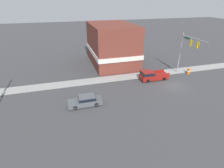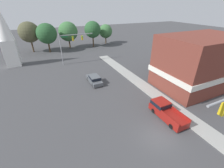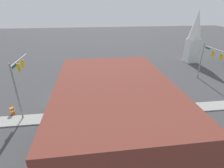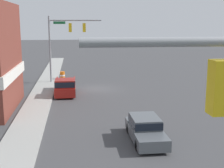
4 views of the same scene
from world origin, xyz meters
TOP-DOWN VIEW (x-y plane):
  - ground_plane at (0.00, 0.00)m, footprint 200.00×200.00m
  - sidewalk_curb at (5.70, 0.00)m, footprint 2.40×60.00m
  - far_signal_assembly at (-3.22, 28.17)m, footprint 8.02×0.49m
  - car_lead at (-1.95, 15.61)m, footprint 1.82×4.73m
  - pickup_truck_parked at (3.30, 2.58)m, footprint 2.00×5.26m
  - corner_brick_building at (14.31, 7.12)m, footprint 14.12×9.30m
  - church_steeple at (-16.42, 32.50)m, footprint 3.21×3.21m
  - backdrop_tree_left_far at (-12.23, 43.74)m, footprint 5.96×5.96m
  - backdrop_tree_left_mid at (-7.61, 41.22)m, footprint 5.89×5.89m
  - backdrop_tree_center at (-0.86, 44.05)m, footprint 6.17×6.17m
  - backdrop_tree_right_mid at (6.90, 42.02)m, footprint 5.43×5.43m
  - backdrop_tree_right_far at (12.73, 44.60)m, footprint 4.87×4.87m

SIDE VIEW (x-z plane):
  - ground_plane at x=0.00m, z-range 0.00..0.00m
  - sidewalk_curb at x=5.70m, z-range 0.00..0.14m
  - car_lead at x=-1.95m, z-range 0.03..1.51m
  - pickup_truck_parked at x=3.30m, z-range -0.01..1.78m
  - corner_brick_building at x=14.31m, z-range -0.13..8.70m
  - backdrop_tree_right_far at x=12.73m, z-range 1.01..7.91m
  - backdrop_tree_center at x=-0.86m, z-range 1.10..9.50m
  - far_signal_assembly at x=-3.22m, z-range 1.68..9.07m
  - backdrop_tree_left_mid at x=-7.61m, z-range 1.30..9.81m
  - backdrop_tree_right_mid at x=6.90m, z-range 1.49..9.94m
  - backdrop_tree_left_far at x=-12.23m, z-range 1.46..10.36m
  - church_steeple at x=-16.42m, z-range 0.32..13.84m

